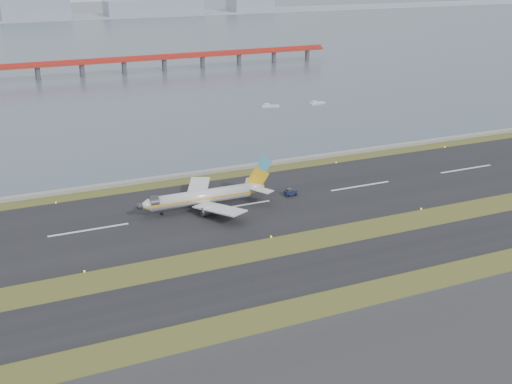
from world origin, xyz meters
The scene contains 12 objects.
ground centered at (0.00, 0.00, 0.00)m, with size 1000.00×1000.00×0.00m, color #3A4719.
apron_strip centered at (0.00, -55.00, 0.05)m, with size 1000.00×50.00×0.10m, color #2D2D2F.
taxiway_strip centered at (0.00, -12.00, 0.05)m, with size 1000.00×18.00×0.10m, color black.
runway_strip centered at (0.00, 30.00, 0.05)m, with size 1000.00×45.00×0.10m, color black.
seawall centered at (0.00, 60.00, 0.50)m, with size 1000.00×2.50×1.00m, color gray.
bay_water centered at (0.00, 460.00, 0.00)m, with size 1400.00×800.00×1.30m, color #475466.
red_pier centered at (20.00, 250.00, 7.28)m, with size 260.00×5.00×10.20m.
far_shoreline centered at (13.62, 620.00, 6.07)m, with size 1400.00×80.00×60.50m.
airliner centered at (-7.97, 32.17, 3.46)m, with size 38.52×32.89×12.80m.
pushback_tug centered at (17.33, 31.45, 1.06)m, with size 3.53×2.25×2.17m.
workboat_near centered at (82.17, 132.86, 0.59)m, with size 7.87×3.40×1.85m.
workboat_far centered at (59.94, 136.13, 0.60)m, with size 8.15×4.96×1.89m.
Camera 1 is at (-61.38, -121.69, 65.06)m, focal length 45.00 mm.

